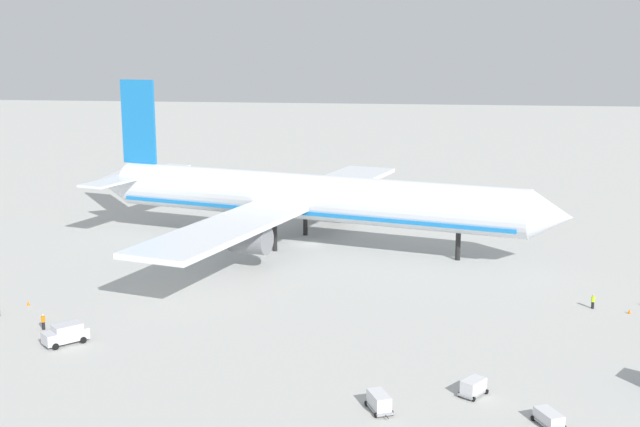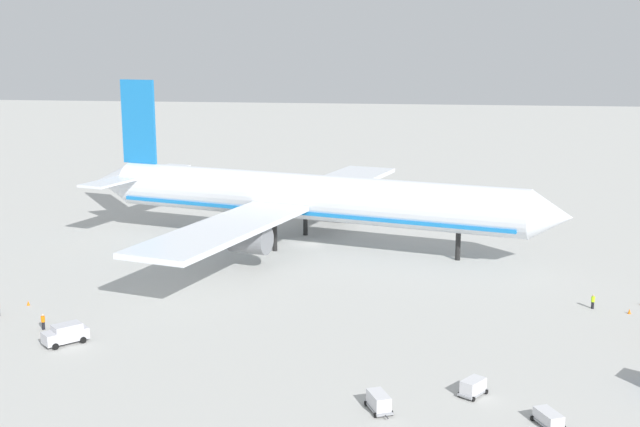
% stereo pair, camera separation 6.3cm
% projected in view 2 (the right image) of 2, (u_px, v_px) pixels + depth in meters
% --- Properties ---
extents(ground_plane, '(600.00, 600.00, 0.00)m').
position_uv_depth(ground_plane, '(310.00, 245.00, 117.95)').
color(ground_plane, '#B2B2AD').
extents(airliner, '(74.15, 71.64, 23.56)m').
position_uv_depth(airliner, '(302.00, 198.00, 117.09)').
color(airliner, silver).
rests_on(airliner, ground).
extents(service_van, '(4.20, 4.38, 1.97)m').
position_uv_depth(service_van, '(66.00, 334.00, 78.34)').
color(service_van, silver).
rests_on(service_van, ground).
extents(baggage_cart_0, '(2.53, 3.51, 1.47)m').
position_uv_depth(baggage_cart_0, '(379.00, 401.00, 63.91)').
color(baggage_cart_0, gray).
rests_on(baggage_cart_0, ground).
extents(baggage_cart_1, '(2.64, 3.07, 1.42)m').
position_uv_depth(baggage_cart_1, '(473.00, 387.00, 66.73)').
color(baggage_cart_1, gray).
rests_on(baggage_cart_1, ground).
extents(baggage_cart_2, '(2.57, 3.45, 1.16)m').
position_uv_depth(baggage_cart_2, '(548.00, 418.00, 61.41)').
color(baggage_cart_2, gray).
rests_on(baggage_cart_2, ground).
extents(ground_worker_1, '(0.54, 0.54, 1.67)m').
position_uv_depth(ground_worker_1, '(43.00, 322.00, 82.30)').
color(ground_worker_1, black).
rests_on(ground_worker_1, ground).
extents(ground_worker_2, '(0.48, 0.48, 1.61)m').
position_uv_depth(ground_worker_2, '(593.00, 302.00, 88.91)').
color(ground_worker_2, black).
rests_on(ground_worker_2, ground).
extents(traffic_cone_0, '(0.36, 0.36, 0.55)m').
position_uv_depth(traffic_cone_0, '(28.00, 303.00, 90.13)').
color(traffic_cone_0, orange).
rests_on(traffic_cone_0, ground).
extents(traffic_cone_1, '(0.36, 0.36, 0.55)m').
position_uv_depth(traffic_cone_1, '(629.00, 311.00, 87.29)').
color(traffic_cone_1, orange).
rests_on(traffic_cone_1, ground).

